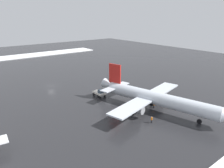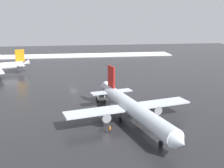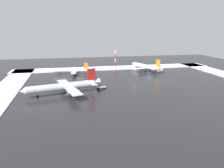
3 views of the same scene
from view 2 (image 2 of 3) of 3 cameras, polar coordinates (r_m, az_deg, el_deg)
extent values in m
plane|color=#232326|center=(100.20, -7.87, -0.10)|extent=(240.00, 240.00, 0.00)
cube|color=white|center=(165.90, -8.05, 5.74)|extent=(14.00, 116.00, 0.38)
cylinder|color=silver|center=(63.05, 4.78, -5.33)|extent=(31.36, 10.89, 3.56)
cone|color=silver|center=(49.66, 13.67, -11.38)|extent=(3.24, 3.88, 3.38)
cone|color=silver|center=(77.87, -0.84, -0.93)|extent=(4.35, 3.82, 3.46)
cube|color=silver|center=(69.75, 9.96, -3.81)|extent=(7.70, 14.31, 0.38)
cylinder|color=gray|center=(68.62, 8.65, -4.99)|extent=(3.95, 2.88, 2.09)
cube|color=silver|center=(62.82, -3.59, -5.69)|extent=(7.70, 14.31, 0.38)
cylinder|color=gray|center=(63.36, -1.61, -6.50)|extent=(3.95, 2.88, 2.09)
cube|color=red|center=(74.64, -0.16, 1.46)|extent=(4.16, 1.36, 5.86)
cube|color=silver|center=(76.65, 2.09, -1.35)|extent=(3.83, 5.53, 0.25)
cube|color=silver|center=(74.43, -2.35, -1.84)|extent=(3.83, 5.53, 0.25)
cylinder|color=black|center=(54.78, 9.94, -10.45)|extent=(0.25, 0.25, 0.73)
cylinder|color=black|center=(55.43, 9.87, -11.87)|extent=(1.21, 0.63, 1.15)
cylinder|color=black|center=(67.20, 5.32, -5.50)|extent=(0.25, 0.25, 0.73)
cylinder|color=black|center=(67.73, 5.29, -6.70)|extent=(1.21, 0.63, 1.15)
cylinder|color=black|center=(65.34, 1.70, -6.03)|extent=(0.25, 0.25, 0.73)
cylinder|color=black|center=(65.89, 1.69, -7.27)|extent=(1.21, 0.63, 1.15)
cone|color=white|center=(125.01, -17.12, 4.06)|extent=(3.59, 3.97, 3.03)
cube|color=orange|center=(124.11, -18.23, 5.49)|extent=(1.54, 3.56, 5.13)
cube|color=white|center=(121.97, -17.96, 3.66)|extent=(4.94, 3.72, 0.22)
cube|color=white|center=(127.32, -18.40, 4.06)|extent=(4.94, 3.72, 0.22)
cube|color=silver|center=(81.10, -2.29, -2.62)|extent=(4.66, 2.33, 0.50)
cube|color=#3F5160|center=(79.99, -2.21, -2.26)|extent=(1.44, 1.54, 1.10)
cylinder|color=black|center=(79.92, -1.43, -3.40)|extent=(0.91, 0.35, 0.90)
cylinder|color=black|center=(79.67, -2.84, -3.47)|extent=(0.91, 0.35, 0.90)
cylinder|color=black|center=(82.96, -1.76, -2.73)|extent=(0.91, 0.35, 0.90)
cylinder|color=black|center=(82.72, -3.12, -2.79)|extent=(0.91, 0.35, 0.90)
cylinder|color=black|center=(60.11, -0.33, -9.63)|extent=(0.16, 0.16, 0.85)
cylinder|color=black|center=(60.11, -0.53, -9.63)|extent=(0.16, 0.16, 0.85)
cylinder|color=orange|center=(59.81, -0.43, -8.99)|extent=(0.36, 0.36, 0.62)
sphere|color=tan|center=(59.64, -0.43, -8.61)|extent=(0.24, 0.24, 0.24)
cylinder|color=black|center=(66.81, 9.08, -7.28)|extent=(0.16, 0.16, 0.85)
cylinder|color=black|center=(66.96, 9.18, -7.23)|extent=(0.16, 0.16, 0.85)
cylinder|color=orange|center=(66.62, 9.16, -6.66)|extent=(0.36, 0.36, 0.62)
sphere|color=tan|center=(66.47, 9.17, -6.32)|extent=(0.24, 0.24, 0.24)
cylinder|color=black|center=(66.53, 5.09, -7.24)|extent=(0.16, 0.16, 0.85)
cylinder|color=black|center=(66.35, 5.08, -7.30)|extent=(0.16, 0.16, 0.85)
cylinder|color=orange|center=(66.17, 5.10, -6.68)|extent=(0.36, 0.36, 0.62)
sphere|color=tan|center=(66.02, 5.11, -6.33)|extent=(0.24, 0.24, 0.24)
camera|label=1|loc=(37.39, -61.13, 7.30)|focal=35.00mm
camera|label=3|loc=(128.62, 55.35, 10.54)|focal=35.00mm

